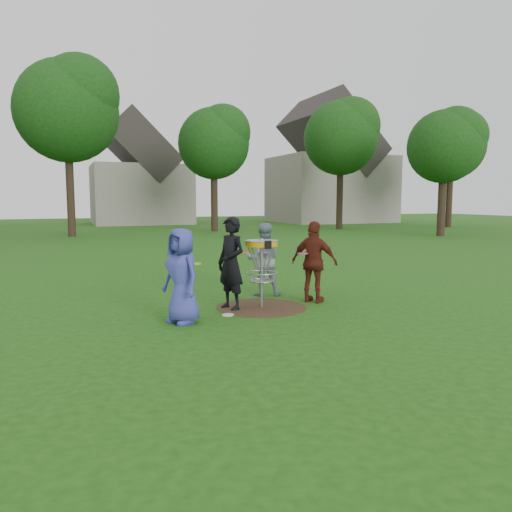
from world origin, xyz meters
name	(u,v)px	position (x,y,z in m)	size (l,w,h in m)	color
ground	(262,307)	(0.00, 0.00, 0.00)	(100.00, 100.00, 0.00)	#19470F
dirt_patch	(262,307)	(0.00, 0.00, 0.00)	(1.80, 1.80, 0.01)	#47331E
player_blue	(182,276)	(-1.75, -0.63, 0.83)	(0.81, 0.53, 1.66)	#383C9A
player_black	(231,263)	(-0.60, 0.10, 0.90)	(0.66, 0.43, 1.81)	black
player_grey	(264,259)	(0.52, 1.16, 0.81)	(0.79, 0.61, 1.62)	gray
player_maroon	(314,262)	(1.21, 0.07, 0.85)	(0.99, 0.41, 1.70)	#571E14
disc_on_grass	(228,315)	(-0.84, -0.40, 0.01)	(0.22, 0.22, 0.02)	silver
disc_golf_basket	(262,257)	(0.00, 0.00, 1.02)	(0.66, 0.67, 1.38)	#9EA0A5
held_discs	(254,255)	(-0.12, 0.12, 1.04)	(2.63, 1.66, 0.13)	#96CF17
tree_row	(132,127)	(0.44, 20.67, 6.21)	(51.20, 17.42, 9.90)	#38281C
house_row	(165,175)	(4.78, 33.07, 4.14)	(44.50, 10.65, 11.62)	gray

